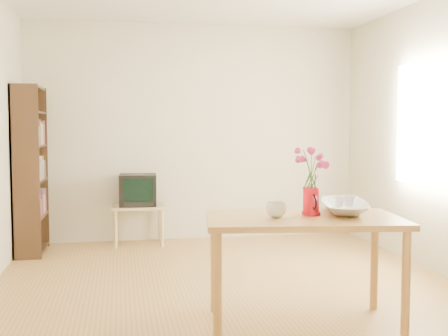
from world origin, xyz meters
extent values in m
plane|color=olive|center=(0.00, 0.00, 0.00)|extent=(4.50, 4.50, 0.00)
plane|color=beige|center=(0.00, 2.25, 1.30)|extent=(4.00, 0.00, 4.00)
plane|color=beige|center=(0.00, -2.25, 1.30)|extent=(4.00, 0.00, 4.00)
plane|color=white|center=(1.98, 0.30, 1.40)|extent=(0.00, 1.30, 1.30)
cube|color=#A9763A|center=(0.32, -0.94, 0.73)|extent=(1.40, 0.92, 0.04)
cylinder|color=#A9763A|center=(-0.31, -1.17, 0.35)|extent=(0.06, 0.06, 0.71)
cylinder|color=#A9763A|center=(0.87, -1.33, 0.35)|extent=(0.06, 0.06, 0.71)
cylinder|color=#A9763A|center=(-0.23, -0.55, 0.35)|extent=(0.06, 0.06, 0.71)
cylinder|color=#A9763A|center=(0.95, -0.71, 0.35)|extent=(0.06, 0.06, 0.71)
cube|color=tan|center=(-0.70, 1.97, 0.45)|extent=(0.60, 0.45, 0.03)
cylinder|color=tan|center=(-0.96, 1.78, 0.22)|extent=(0.04, 0.04, 0.43)
cylinder|color=tan|center=(-0.44, 1.78, 0.22)|extent=(0.04, 0.04, 0.43)
cylinder|color=tan|center=(-0.96, 2.15, 0.22)|extent=(0.04, 0.04, 0.43)
cylinder|color=tan|center=(-0.44, 2.15, 0.22)|extent=(0.04, 0.04, 0.43)
cube|color=black|center=(-1.85, 1.41, 0.90)|extent=(0.28, 0.02, 1.80)
cube|color=black|center=(-1.85, 2.09, 0.90)|extent=(0.28, 0.03, 1.80)
cube|color=black|center=(-1.98, 1.75, 0.90)|extent=(0.02, 0.70, 1.80)
cube|color=black|center=(-1.85, 1.75, 0.04)|extent=(0.27, 0.65, 0.02)
cube|color=black|center=(-1.85, 1.75, 0.40)|extent=(0.27, 0.65, 0.02)
cube|color=black|center=(-1.85, 1.75, 0.78)|extent=(0.27, 0.65, 0.02)
cube|color=black|center=(-1.85, 1.75, 1.16)|extent=(0.27, 0.65, 0.02)
cube|color=black|center=(-1.85, 1.75, 1.52)|extent=(0.27, 0.65, 0.02)
cube|color=black|center=(-1.85, 1.75, 1.78)|extent=(0.27, 0.65, 0.02)
cylinder|color=red|center=(0.39, -0.88, 0.84)|extent=(0.11, 0.11, 0.18)
cylinder|color=red|center=(0.39, -0.88, 0.76)|extent=(0.13, 0.13, 0.02)
cylinder|color=red|center=(0.39, -0.88, 0.94)|extent=(0.12, 0.12, 0.01)
cone|color=red|center=(0.39, -0.93, 0.91)|extent=(0.05, 0.07, 0.06)
torus|color=black|center=(0.39, -0.81, 0.85)|extent=(0.02, 0.10, 0.10)
imported|color=white|center=(0.13, -0.94, 0.80)|extent=(0.15, 0.15, 0.10)
imported|color=white|center=(0.67, -0.80, 0.98)|extent=(0.60, 0.60, 0.46)
imported|color=white|center=(0.63, -0.80, 0.93)|extent=(0.09, 0.09, 0.06)
imported|color=white|center=(0.71, -0.78, 0.94)|extent=(0.09, 0.09, 0.07)
cube|color=black|center=(-0.70, 1.97, 0.64)|extent=(0.44, 0.40, 0.36)
cube|color=black|center=(-0.70, 2.04, 0.66)|extent=(0.30, 0.22, 0.25)
cube|color=black|center=(-0.70, 1.77, 0.66)|extent=(0.33, 0.03, 0.25)
camera|label=1|loc=(-0.90, -4.54, 1.34)|focal=45.00mm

